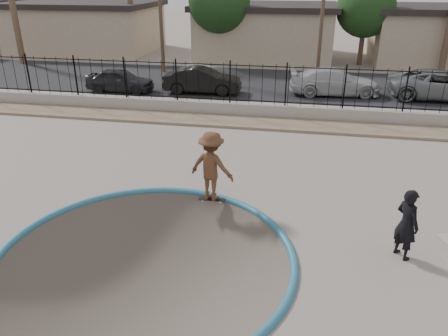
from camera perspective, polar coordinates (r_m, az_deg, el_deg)
ground at (r=22.28m, az=1.52°, el=5.49°), size 120.00×120.00×2.20m
bowl_pit at (r=10.43m, az=-10.27°, el=-11.50°), size 6.84×6.84×1.80m
coping_ring at (r=10.43m, az=-10.27°, el=-11.50°), size 7.04×7.04×0.20m
rock_strip at (r=19.29m, az=0.20°, el=6.13°), size 42.00×1.60×0.11m
retaining_wall at (r=20.26m, az=0.78°, el=7.74°), size 42.00×0.45×0.60m
fence at (r=19.95m, az=0.80°, el=11.05°), size 40.00×0.04×1.80m
street at (r=26.74m, az=3.31°, el=11.12°), size 90.00×8.00×0.04m
house_west at (r=40.02m, az=-17.46°, el=17.28°), size 11.60×8.60×3.90m
house_center at (r=35.73m, az=5.51°, el=17.51°), size 10.60×8.60×3.90m
street_tree_left at (r=32.52m, az=-0.61°, el=20.89°), size 4.32×4.32×6.36m
street_tree_mid at (r=33.12m, az=18.05°, el=19.25°), size 3.96×3.96×5.83m
skater at (r=12.18m, az=-1.64°, el=-0.18°), size 1.44×1.05×2.00m
skateboard at (r=12.59m, az=-1.59°, el=-4.10°), size 0.78×0.23×0.07m
videographer at (r=10.70m, az=22.74°, el=-6.76°), size 0.69×0.75×1.71m
car_a at (r=24.97m, az=-13.43°, el=11.09°), size 3.69×1.54×1.25m
car_b at (r=24.03m, az=-2.83°, el=11.36°), size 4.18×1.59×1.36m
car_c at (r=24.39m, az=14.26°, el=10.87°), size 4.94×2.41×1.38m
car_d at (r=25.38m, az=26.65°, el=9.69°), size 5.38×2.58×1.48m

